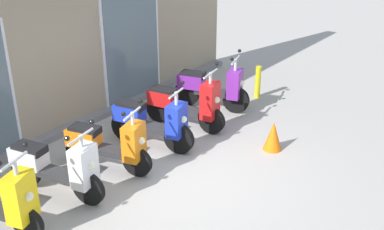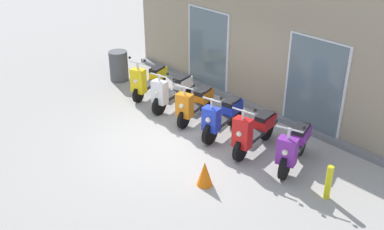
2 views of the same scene
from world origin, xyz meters
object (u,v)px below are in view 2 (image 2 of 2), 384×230
object	(u,v)px
scooter_red	(254,131)
scooter_blue	(222,116)
traffic_cone	(205,174)
scooter_purple	(294,146)
curb_bollard	(329,182)
scooter_yellow	(148,79)
scooter_white	(172,90)
trash_bin	(119,66)
scooter_orange	(195,103)

from	to	relation	value
scooter_red	scooter_blue	bearing A→B (deg)	-179.37
scooter_blue	scooter_red	size ratio (longest dim) A/B	0.97
scooter_blue	traffic_cone	bearing A→B (deg)	-54.84
scooter_blue	scooter_purple	bearing A→B (deg)	3.99
scooter_blue	curb_bollard	distance (m)	3.06
scooter_yellow	scooter_white	size ratio (longest dim) A/B	0.93
scooter_white	trash_bin	world-z (taller)	scooter_white
scooter_orange	traffic_cone	xyz separation A→B (m)	(2.18, -1.72, -0.21)
traffic_cone	curb_bollard	distance (m)	2.33
traffic_cone	scooter_red	bearing A→B (deg)	98.03
scooter_orange	scooter_purple	size ratio (longest dim) A/B	0.97
scooter_orange	scooter_purple	bearing A→B (deg)	2.18
scooter_white	trash_bin	bearing A→B (deg)	179.39
scooter_red	scooter_white	bearing A→B (deg)	178.61
scooter_blue	curb_bollard	bearing A→B (deg)	-5.19
traffic_cone	trash_bin	xyz separation A→B (m)	(-5.64, 1.80, 0.19)
scooter_yellow	scooter_purple	size ratio (longest dim) A/B	0.98
scooter_blue	scooter_purple	xyz separation A→B (m)	(1.93, 0.14, -0.00)
scooter_white	scooter_purple	bearing A→B (deg)	0.80
scooter_white	curb_bollard	world-z (taller)	scooter_white
scooter_blue	scooter_purple	distance (m)	1.94
scooter_white	curb_bollard	xyz separation A→B (m)	(4.98, -0.36, -0.14)
scooter_blue	scooter_red	xyz separation A→B (m)	(0.95, 0.01, 0.01)
scooter_white	trash_bin	distance (m)	2.51
scooter_white	scooter_purple	distance (m)	3.87
scooter_yellow	scooter_red	xyz separation A→B (m)	(3.90, -0.08, 0.00)
scooter_yellow	traffic_cone	xyz separation A→B (m)	(4.14, -1.78, -0.22)
scooter_white	curb_bollard	distance (m)	4.99
scooter_red	trash_bin	world-z (taller)	scooter_red
scooter_blue	scooter_orange	bearing A→B (deg)	178.63
scooter_orange	scooter_purple	xyz separation A→B (m)	(2.92, 0.11, 0.01)
scooter_purple	trash_bin	bearing A→B (deg)	-179.75
scooter_blue	scooter_yellow	bearing A→B (deg)	178.32
scooter_orange	scooter_white	bearing A→B (deg)	176.56
curb_bollard	trash_bin	distance (m)	7.50
scooter_white	curb_bollard	size ratio (longest dim) A/B	2.31
scooter_yellow	trash_bin	bearing A→B (deg)	179.19
traffic_cone	curb_bollard	world-z (taller)	curb_bollard
scooter_red	trash_bin	size ratio (longest dim) A/B	1.81
scooter_yellow	scooter_blue	world-z (taller)	scooter_yellow
scooter_orange	scooter_red	distance (m)	1.94
scooter_red	trash_bin	bearing A→B (deg)	178.97
scooter_orange	scooter_purple	distance (m)	2.92
scooter_red	scooter_orange	bearing A→B (deg)	179.61
scooter_orange	scooter_blue	bearing A→B (deg)	-1.37
scooter_yellow	scooter_orange	distance (m)	1.96
traffic_cone	trash_bin	world-z (taller)	trash_bin
scooter_purple	scooter_white	bearing A→B (deg)	-179.20
scooter_yellow	scooter_orange	xyz separation A→B (m)	(1.96, -0.06, -0.01)
traffic_cone	scooter_yellow	bearing A→B (deg)	156.76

